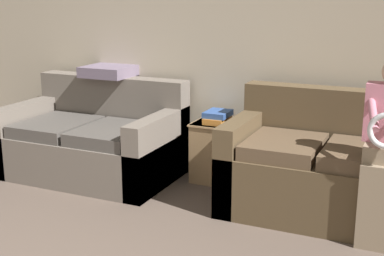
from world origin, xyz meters
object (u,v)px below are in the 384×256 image
at_px(throw_pillow, 110,71).
at_px(couch_main, 364,175).
at_px(couch_side, 94,142).
at_px(book_stack, 218,117).
at_px(side_shelf, 218,151).

bearing_deg(throw_pillow, couch_main, -8.26).
relative_size(couch_side, book_stack, 5.58).
bearing_deg(throw_pillow, book_stack, -1.59).
xyz_separation_m(side_shelf, book_stack, (-0.01, 0.00, 0.31)).
bearing_deg(throw_pillow, side_shelf, -1.79).
relative_size(side_shelf, book_stack, 1.93).
xyz_separation_m(couch_main, couch_side, (-2.42, 0.02, -0.03)).
xyz_separation_m(book_stack, throw_pillow, (-1.13, 0.03, 0.34)).
bearing_deg(couch_side, side_shelf, 15.09).
xyz_separation_m(couch_main, throw_pillow, (-2.45, 0.35, 0.59)).
bearing_deg(couch_side, throw_pillow, 93.91).
distance_m(couch_main, book_stack, 1.37).
xyz_separation_m(couch_side, side_shelf, (1.13, 0.30, -0.03)).
xyz_separation_m(couch_main, book_stack, (-1.31, 0.32, 0.25)).
distance_m(book_stack, throw_pillow, 1.18).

